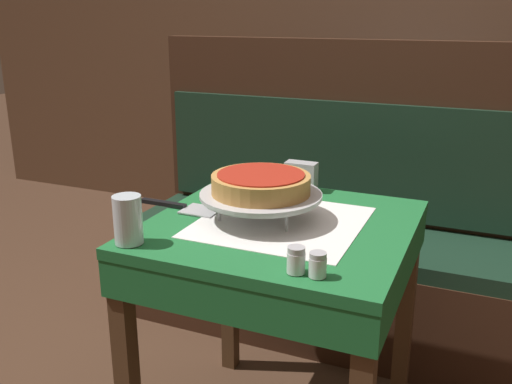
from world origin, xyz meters
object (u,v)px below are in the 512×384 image
(pepper_shaker, at_px, (318,265))
(condiment_caddy, at_px, (408,122))
(pizza_pan_stand, at_px, (260,197))
(napkin_holder, at_px, (301,176))
(booth_bench, at_px, (342,253))
(pizza_server, at_px, (182,207))
(dining_table_rear, at_px, (403,152))
(water_glass_near, at_px, (128,220))
(salt_shaker, at_px, (296,260))
(deep_dish_pizza, at_px, (260,184))
(dining_table_front, at_px, (280,255))

(pepper_shaker, xyz_separation_m, condiment_caddy, (-0.09, 1.75, 0.00))
(pizza_pan_stand, relative_size, napkin_holder, 3.36)
(booth_bench, relative_size, pizza_server, 6.73)
(dining_table_rear, bearing_deg, napkin_holder, -96.88)
(pizza_pan_stand, distance_m, pepper_shaker, 0.38)
(pizza_pan_stand, xyz_separation_m, water_glass_near, (-0.23, -0.28, -0.00))
(pepper_shaker, bearing_deg, pizza_server, 151.06)
(salt_shaker, height_order, condiment_caddy, condiment_caddy)
(pizza_pan_stand, bearing_deg, pepper_shaker, -48.01)
(condiment_caddy, bearing_deg, deep_dish_pizza, -96.34)
(deep_dish_pizza, distance_m, condiment_caddy, 1.48)
(dining_table_front, distance_m, condiment_caddy, 1.48)
(deep_dish_pizza, bearing_deg, pepper_shaker, -48.01)
(booth_bench, distance_m, deep_dish_pizza, 0.89)
(water_glass_near, xyz_separation_m, napkin_holder, (0.24, 0.59, -0.02))
(deep_dish_pizza, bearing_deg, pizza_pan_stand, -169.38)
(deep_dish_pizza, height_order, condiment_caddy, condiment_caddy)
(water_glass_near, bearing_deg, dining_table_rear, 77.59)
(pizza_server, xyz_separation_m, pepper_shaker, (0.50, -0.27, 0.02))
(dining_table_rear, height_order, deep_dish_pizza, deep_dish_pizza)
(dining_table_front, bearing_deg, pepper_shaker, -55.76)
(dining_table_rear, height_order, napkin_holder, napkin_holder)
(pizza_pan_stand, xyz_separation_m, condiment_caddy, (0.16, 1.47, -0.03))
(dining_table_front, relative_size, water_glass_near, 6.03)
(booth_bench, distance_m, water_glass_near, 1.15)
(salt_shaker, bearing_deg, pepper_shaker, 0.00)
(booth_bench, distance_m, pepper_shaker, 1.12)
(booth_bench, bearing_deg, water_glass_near, -105.66)
(napkin_holder, bearing_deg, water_glass_near, -112.53)
(deep_dish_pizza, xyz_separation_m, salt_shaker, (0.20, -0.28, -0.07))
(dining_table_front, height_order, salt_shaker, salt_shaker)
(booth_bench, xyz_separation_m, pizza_pan_stand, (-0.05, -0.73, 0.46))
(pizza_server, distance_m, water_glass_near, 0.28)
(condiment_caddy, bearing_deg, pepper_shaker, -87.11)
(booth_bench, relative_size, napkin_holder, 17.20)
(pizza_server, height_order, pepper_shaker, pepper_shaker)
(deep_dish_pizza, bearing_deg, dining_table_rear, 84.07)
(salt_shaker, relative_size, napkin_holder, 0.60)
(dining_table_rear, relative_size, deep_dish_pizza, 2.69)
(dining_table_rear, height_order, pizza_pan_stand, pizza_pan_stand)
(booth_bench, xyz_separation_m, napkin_holder, (-0.04, -0.43, 0.44))
(pizza_pan_stand, bearing_deg, condiment_caddy, 83.66)
(pizza_pan_stand, relative_size, pizza_server, 1.31)
(booth_bench, bearing_deg, dining_table_rear, 82.27)
(dining_table_rear, relative_size, pizza_pan_stand, 2.16)
(dining_table_front, height_order, booth_bench, booth_bench)
(pepper_shaker, relative_size, condiment_caddy, 0.35)
(booth_bench, height_order, pizza_pan_stand, booth_bench)
(deep_dish_pizza, bearing_deg, salt_shaker, -54.08)
(pizza_server, distance_m, pepper_shaker, 0.57)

